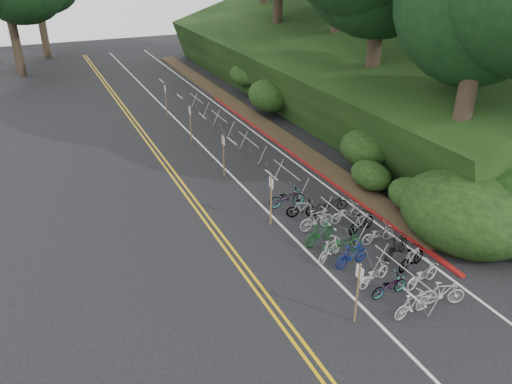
# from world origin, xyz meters

# --- Properties ---
(ground) EXTENTS (120.00, 120.00, 0.00)m
(ground) POSITION_xyz_m (0.00, 0.00, 0.00)
(ground) COLOR black
(ground) RESTS_ON ground
(road_markings) EXTENTS (7.47, 80.00, 0.01)m
(road_markings) POSITION_xyz_m (0.63, 10.10, 0.00)
(road_markings) COLOR gold
(road_markings) RESTS_ON ground
(red_curb) EXTENTS (0.25, 28.00, 0.10)m
(red_curb) POSITION_xyz_m (5.70, 12.00, 0.05)
(red_curb) COLOR maroon
(red_curb) RESTS_ON ground
(embankment) EXTENTS (14.30, 48.14, 9.11)m
(embankment) POSITION_xyz_m (12.96, 19.04, 2.57)
(embankment) COLOR black
(embankment) RESTS_ON ground
(bike_rack_front) EXTENTS (1.14, 3.33, 1.16)m
(bike_rack_front) POSITION_xyz_m (2.78, -1.67, 0.87)
(bike_rack_front) COLOR #A2A2A3
(bike_rack_front) RESTS_ON ground
(bike_racks_rest) EXTENTS (1.14, 23.00, 1.17)m
(bike_racks_rest) POSITION_xyz_m (3.00, 13.00, 0.85)
(bike_racks_rest) COLOR #A2A2A3
(bike_racks_rest) RESTS_ON ground
(signpost_near) EXTENTS (0.08, 0.40, 2.42)m
(signpost_near) POSITION_xyz_m (0.29, -2.32, 1.39)
(signpost_near) COLOR brown
(signpost_near) RESTS_ON ground
(signposts_rest) EXTENTS (0.08, 18.40, 2.50)m
(signposts_rest) POSITION_xyz_m (0.60, 14.00, 1.43)
(signposts_rest) COLOR brown
(signposts_rest) RESTS_ON ground
(bike_front) EXTENTS (1.09, 1.67, 0.98)m
(bike_front) POSITION_xyz_m (1.58, 1.36, 0.49)
(bike_front) COLOR beige
(bike_front) RESTS_ON ground
(bike_valet) EXTENTS (3.36, 10.97, 1.07)m
(bike_valet) POSITION_xyz_m (3.03, 1.47, 0.48)
(bike_valet) COLOR beige
(bike_valet) RESTS_ON ground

